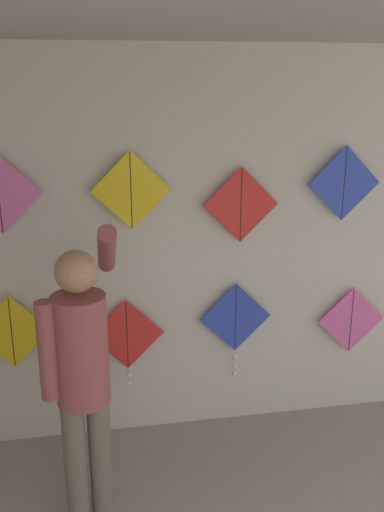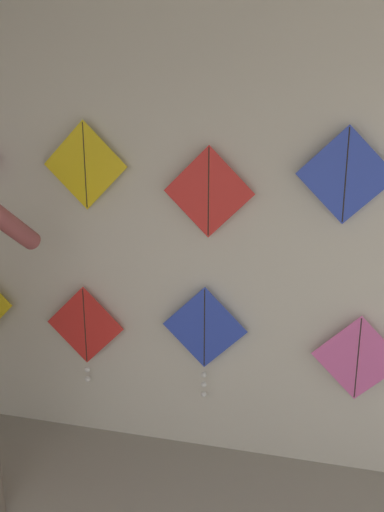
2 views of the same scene
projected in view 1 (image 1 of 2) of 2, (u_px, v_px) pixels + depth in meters
back_panel at (239, 247)px, 4.14m from camera, size 5.60×0.06×2.80m
ceiling_slab at (384, 8)px, 1.98m from camera, size 5.60×4.42×0.04m
shopkeeper at (82, 368)px, 3.17m from camera, size 0.45×0.70×1.84m
kite_0 at (12, 332)px, 3.93m from camera, size 0.54×0.01×0.54m
kite_1 at (127, 338)px, 4.10m from camera, size 0.54×0.04×0.67m
kite_2 at (235, 323)px, 4.21m from camera, size 0.54×0.04×0.74m
kite_3 at (351, 320)px, 4.39m from camera, size 0.54×0.01×0.54m
kite_6 at (131, 191)px, 3.78m from camera, size 0.54×0.01×0.54m
kite_7 at (241, 205)px, 3.95m from camera, size 0.54×0.01×0.54m
kite_8 at (344, 183)px, 4.04m from camera, size 0.54×0.01×0.54m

